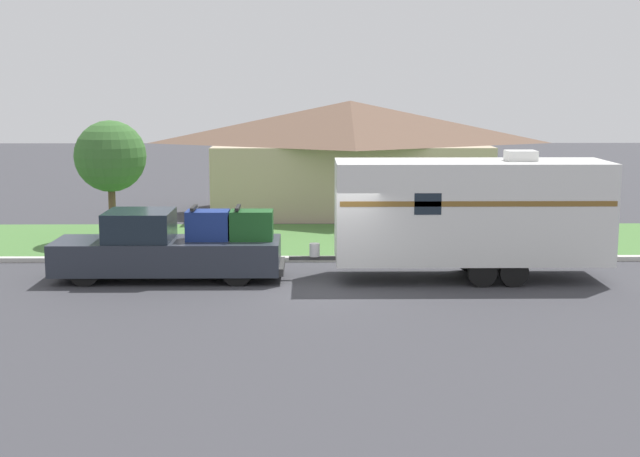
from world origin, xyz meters
TOP-DOWN VIEW (x-y plane):
  - ground_plane at (0.00, 0.00)m, footprint 120.00×120.00m
  - curb_strip at (0.00, 3.75)m, footprint 80.00×0.30m
  - lawn_strip at (0.00, 7.40)m, footprint 80.00×7.00m
  - house_across_street at (1.12, 14.21)m, footprint 11.86×6.54m
  - pickup_truck at (-4.37, 1.26)m, footprint 6.23×1.94m
  - travel_trailer at (3.82, 1.26)m, footprint 8.60×2.33m
  - mailbox at (-5.38, 4.66)m, footprint 0.48×0.20m
  - tree_in_yard at (-7.24, 7.30)m, footprint 2.40×2.40m

SIDE VIEW (x-z plane):
  - ground_plane at x=0.00m, z-range 0.00..0.00m
  - lawn_strip at x=0.00m, z-range 0.00..0.03m
  - curb_strip at x=0.00m, z-range 0.00..0.14m
  - pickup_truck at x=-4.37m, z-range -0.14..1.88m
  - mailbox at x=-5.38m, z-range 0.35..1.63m
  - travel_trailer at x=3.82m, z-range 0.11..3.63m
  - house_across_street at x=1.12m, z-range 0.08..4.72m
  - tree_in_yard at x=-7.24m, z-range 0.84..4.94m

